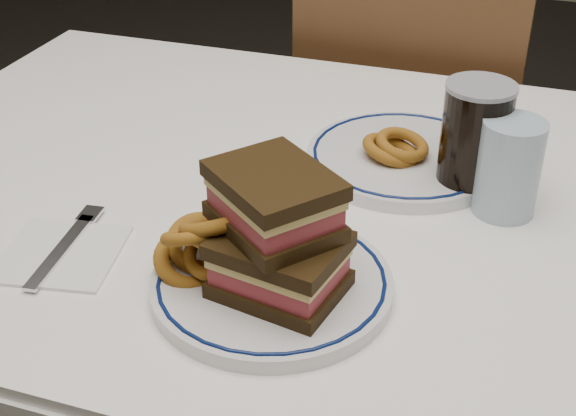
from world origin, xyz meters
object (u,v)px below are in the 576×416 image
(chair_far, at_px, (408,152))
(main_plate, at_px, (272,284))
(far_plate, at_px, (404,157))
(reuben_sandwich, at_px, (277,233))
(beer_mug, at_px, (477,138))

(chair_far, height_order, main_plate, chair_far)
(main_plate, distance_m, far_plate, 0.33)
(reuben_sandwich, bearing_deg, beer_mug, 60.91)
(reuben_sandwich, bearing_deg, main_plate, 137.07)
(chair_far, bearing_deg, far_plate, -81.61)
(beer_mug, bearing_deg, chair_far, 106.83)
(chair_far, height_order, reuben_sandwich, chair_far)
(reuben_sandwich, xyz_separation_m, far_plate, (0.07, 0.33, -0.07))
(beer_mug, bearing_deg, far_plate, 156.51)
(reuben_sandwich, distance_m, beer_mug, 0.33)
(chair_far, distance_m, reuben_sandwich, 0.92)
(chair_far, xyz_separation_m, reuben_sandwich, (0.01, -0.86, 0.34))
(main_plate, height_order, far_plate, same)
(reuben_sandwich, height_order, far_plate, reuben_sandwich)
(main_plate, relative_size, reuben_sandwich, 1.60)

